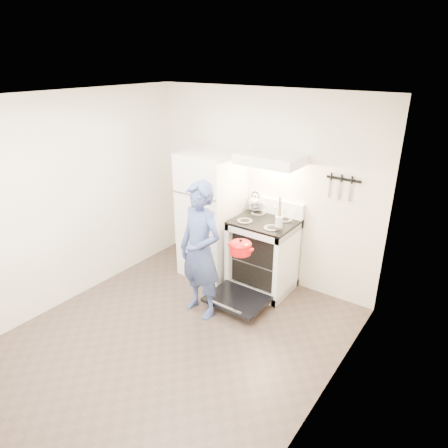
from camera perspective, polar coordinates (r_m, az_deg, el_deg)
The scene contains 15 objects.
floor at distance 4.53m, azimuth -7.12°, elevation -15.99°, with size 3.60×3.60×0.00m, color #4A3A33.
back_wall at distance 5.23m, azimuth 5.57°, elevation 5.18°, with size 3.20×0.02×2.50m, color beige.
refrigerator at distance 5.40m, azimuth -1.81°, elevation 1.32°, with size 0.70×0.70×1.70m, color white.
stove_body at distance 5.17m, azimuth 5.61°, elevation -4.55°, with size 0.76×0.65×0.92m, color white.
cooktop at distance 4.97m, azimuth 5.82°, elevation 0.31°, with size 0.76×0.65×0.03m, color black.
backsplash at distance 5.16m, azimuth 7.46°, elevation 2.48°, with size 0.76×0.07×0.20m, color white.
oven_door at distance 4.90m, azimuth 1.88°, elevation -10.67°, with size 0.70×0.54×0.04m, color black.
oven_rack at distance 5.18m, azimuth 5.60°, elevation -4.75°, with size 0.60×0.52×0.01m, color slate.
range_hood at distance 4.79m, azimuth 6.65°, elevation 9.19°, with size 0.76×0.50×0.12m, color white.
knife_strip at distance 4.72m, azimuth 16.72°, elevation 6.16°, with size 0.40×0.02×0.03m, color black.
pizza_stone at distance 5.14m, azimuth 5.17°, elevation -4.75°, with size 0.37×0.37×0.02m, color #966D4C.
tea_kettle at distance 5.22m, azimuth 4.50°, elevation 3.24°, with size 0.22×0.18×0.27m, color silver, non-canonical shape.
utensil_jar at distance 4.71m, azimuth 7.87°, elevation 0.34°, with size 0.09×0.09×0.13m, color silver.
person at distance 4.50m, azimuth -3.40°, elevation -3.87°, with size 0.59×0.39×1.62m, color navy.
dutch_oven at distance 4.51m, azimuth 2.37°, elevation -3.51°, with size 0.32×0.25×0.22m, color red, non-canonical shape.
Camera 1 is at (2.47, -2.53, 2.83)m, focal length 32.00 mm.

